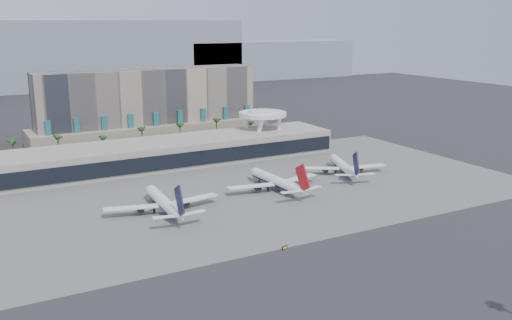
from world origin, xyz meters
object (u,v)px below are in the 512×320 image
service_vehicle_a (158,208)px  taxiway_sign (285,248)px  airliner_right (343,166)px  airliner_left (164,202)px  service_vehicle_b (287,189)px  airliner_centre (276,181)px

service_vehicle_a → taxiway_sign: (22.70, -53.78, -0.72)m
airliner_right → service_vehicle_a: size_ratio=8.35×
airliner_left → service_vehicle_b: bearing=2.9°
airliner_centre → service_vehicle_b: airliner_centre is taller
airliner_right → taxiway_sign: airliner_right is taller
service_vehicle_a → airliner_right: bearing=28.8°
airliner_centre → airliner_right: airliner_centre is taller
airliner_right → service_vehicle_b: airliner_right is taller
airliner_centre → service_vehicle_a: size_ratio=9.07×
airliner_right → service_vehicle_a: 94.06m
airliner_centre → taxiway_sign: 64.07m
airliner_left → service_vehicle_a: size_ratio=9.16×
airliner_centre → service_vehicle_a: bearing=-179.8°
service_vehicle_a → taxiway_sign: bearing=-44.2°
service_vehicle_b → taxiway_sign: size_ratio=1.81×
airliner_right → taxiway_sign: 95.15m
service_vehicle_a → service_vehicle_b: service_vehicle_a is taller
service_vehicle_b → taxiway_sign: (-32.99, -51.93, -0.53)m
airliner_centre → service_vehicle_b: bearing=-61.0°
taxiway_sign → airliner_right: bearing=23.5°
airliner_left → airliner_centre: airliner_left is taller
airliner_centre → airliner_right: (40.56, 7.08, -0.14)m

